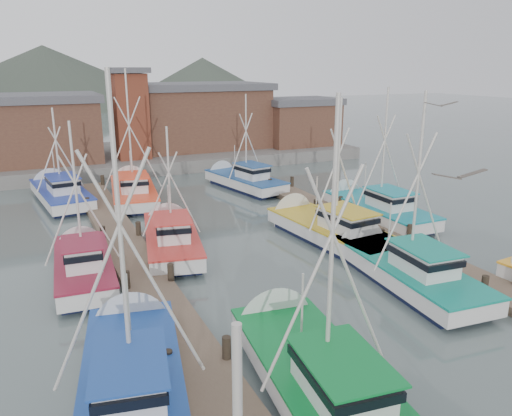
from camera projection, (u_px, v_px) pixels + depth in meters
name	position (u px, v px, depth m)	size (l,w,h in m)	color
ground	(341.00, 309.00, 21.12)	(260.00, 260.00, 0.00)	#50615E
dock_left	(155.00, 296.00, 21.78)	(2.30, 46.00, 1.50)	brown
dock_right	(407.00, 249.00, 27.41)	(2.30, 46.00, 1.50)	brown
quay	(145.00, 156.00, 53.27)	(44.00, 16.00, 1.20)	slate
shed_left	(29.00, 128.00, 46.07)	(12.72, 8.48, 6.20)	brown
shed_center	(198.00, 115.00, 54.55)	(14.84, 9.54, 6.90)	brown
shed_right	(299.00, 121.00, 56.59)	(8.48, 6.36, 5.20)	brown
lookout_tower	(131.00, 113.00, 47.61)	(3.60, 3.60, 8.50)	brown
distant_hills	(16.00, 107.00, 123.04)	(175.00, 140.00, 42.00)	#3C4439
boat_4	(315.00, 373.00, 15.53)	(4.19, 10.22, 10.18)	#0F1533
boat_5	(400.00, 266.00, 23.80)	(3.94, 9.84, 9.78)	#0F1533
boat_6	(132.00, 375.00, 15.44)	(4.64, 9.90, 10.73)	#0F1533
boat_8	(171.00, 237.00, 27.96)	(4.34, 9.18, 7.64)	#0F1533
boat_9	(327.00, 228.00, 29.35)	(4.05, 10.31, 9.21)	#0F1533
boat_10	(83.00, 263.00, 24.16)	(3.37, 8.36, 8.24)	#0F1533
boat_11	(373.00, 207.00, 33.71)	(3.90, 9.55, 9.51)	#0F1533
boat_12	(133.00, 190.00, 38.27)	(4.32, 10.12, 10.63)	#0F1533
boat_13	(241.00, 180.00, 41.81)	(4.43, 9.33, 8.52)	#0F1533
boat_14	(60.00, 193.00, 37.65)	(4.14, 9.93, 7.91)	#0F1533
gull_near	(460.00, 176.00, 11.57)	(1.55, 0.63, 0.24)	slate
gull_far	(441.00, 105.00, 19.52)	(1.55, 0.64, 0.24)	slate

